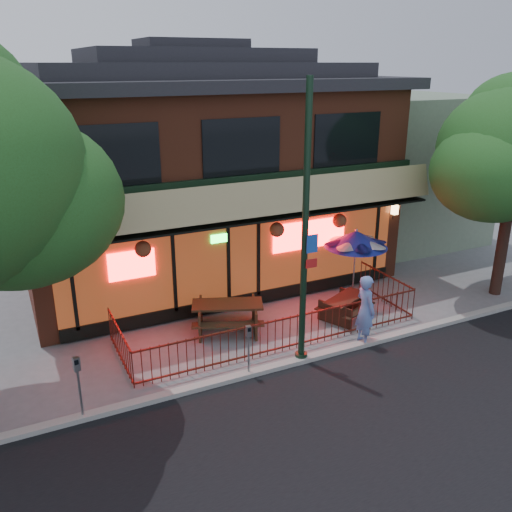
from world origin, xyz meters
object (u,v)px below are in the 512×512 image
Objects in this scene: parking_meter_near at (249,342)px; parking_meter_far at (78,378)px; picnic_table_right at (345,304)px; pedestrian at (365,310)px; street_light at (305,245)px; picnic_table_left at (228,313)px; patio_umbrella at (356,239)px.

parking_meter_far is at bearing -180.00° from parking_meter_near.
picnic_table_right is 8.11m from parking_meter_far.
picnic_table_right is 0.96× the size of pedestrian.
street_light is 4.62× the size of parking_meter_far.
street_light is at bearing -147.09° from picnic_table_right.
pedestrian is at bearing -36.91° from picnic_table_left.
pedestrian is (-1.60, -2.75, -0.98)m from patio_umbrella.
parking_meter_near reaches higher than picnic_table_right.
pedestrian reaches higher than parking_meter_far.
parking_meter_near is (-3.98, -1.66, 0.49)m from picnic_table_right.
parking_meter_far is (-3.95, -0.00, 0.11)m from parking_meter_near.
parking_meter_far is at bearing -179.19° from street_light.
street_light is 5.15× the size of parking_meter_near.
parking_meter_near is (-1.53, -0.08, -2.23)m from street_light.
parking_meter_far is (-7.48, -0.13, 0.04)m from pedestrian.
picnic_table_left reaches higher than picnic_table_right.
picnic_table_right is 1.25× the size of parking_meter_far.
picnic_table_left is at bearing 114.24° from street_light.
picnic_table_left is at bearing 78.85° from parking_meter_near.
street_light is 3.98m from picnic_table_right.
picnic_table_right is at bearing -12.36° from picnic_table_left.
street_light is at bearing -142.08° from patio_umbrella.
street_light is 4.71m from patio_umbrella.
picnic_table_left is at bearing -174.40° from patio_umbrella.
street_light is 2.94m from pedestrian.
parking_meter_far reaches higher than picnic_table_right.
pedestrian is 1.30× the size of parking_meter_far.
pedestrian is at bearing 1.00° from parking_meter_far.
street_light is 3.03× the size of patio_umbrella.
pedestrian is 1.45× the size of parking_meter_near.
street_light is 3.65m from picnic_table_left.
picnic_table_left is 1.22× the size of pedestrian.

